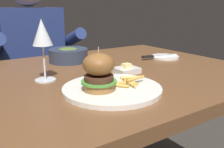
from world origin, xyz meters
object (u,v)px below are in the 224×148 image
object	(u,v)px
main_plate	(112,89)
diner_person	(34,76)
wine_glass	(42,35)
bread_plate	(165,57)
table_knife	(157,56)
burger_sandwich	(99,72)
soup_bowl	(68,55)
butter_dish	(126,70)

from	to	relation	value
main_plate	diner_person	xyz separation A→B (m)	(0.03, 0.93, -0.18)
wine_glass	main_plate	bearing A→B (deg)	-59.57
bread_plate	table_knife	size ratio (longest dim) A/B	0.68
burger_sandwich	bread_plate	distance (m)	0.61
soup_bowl	main_plate	bearing A→B (deg)	-97.97
burger_sandwich	soup_bowl	size ratio (longest dim) A/B	0.71
table_knife	soup_bowl	world-z (taller)	soup_bowl
burger_sandwich	soup_bowl	xyz separation A→B (m)	(0.11, 0.46, -0.04)
table_knife	diner_person	world-z (taller)	diner_person
main_plate	table_knife	distance (m)	0.53
bread_plate	burger_sandwich	bearing A→B (deg)	-153.62
burger_sandwich	soup_bowl	bearing A→B (deg)	76.34
table_knife	soup_bowl	size ratio (longest dim) A/B	1.13
main_plate	table_knife	bearing A→B (deg)	31.55
main_plate	wine_glass	world-z (taller)	wine_glass
butter_dish	table_knife	bearing A→B (deg)	24.37
wine_glass	butter_dish	bearing A→B (deg)	-13.98
burger_sandwich	main_plate	bearing A→B (deg)	2.96
wine_glass	soup_bowl	xyz separation A→B (m)	(0.19, 0.23, -0.12)
burger_sandwich	table_knife	world-z (taller)	burger_sandwich
bread_plate	soup_bowl	xyz separation A→B (m)	(-0.43, 0.19, 0.03)
burger_sandwich	soup_bowl	distance (m)	0.47
main_plate	bread_plate	distance (m)	0.56
main_plate	soup_bowl	size ratio (longest dim) A/B	1.69
diner_person	bread_plate	bearing A→B (deg)	-55.18
burger_sandwich	butter_dish	distance (m)	0.27
main_plate	butter_dish	bearing A→B (deg)	41.49
burger_sandwich	wine_glass	bearing A→B (deg)	110.24
butter_dish	soup_bowl	size ratio (longest dim) A/B	0.50
wine_glass	butter_dish	world-z (taller)	wine_glass
soup_bowl	butter_dish	bearing A→B (deg)	-71.48
wine_glass	bread_plate	distance (m)	0.65
butter_dish	soup_bowl	world-z (taller)	soup_bowl
burger_sandwich	bread_plate	world-z (taller)	burger_sandwich
bread_plate	soup_bowl	distance (m)	0.47
main_plate	burger_sandwich	size ratio (longest dim) A/B	2.39
bread_plate	table_knife	distance (m)	0.05
table_knife	diner_person	bearing A→B (deg)	122.15
main_plate	wine_glass	size ratio (longest dim) A/B	1.43
bread_plate	wine_glass	bearing A→B (deg)	-175.84
wine_glass	diner_person	bearing A→B (deg)	76.91
wine_glass	diner_person	distance (m)	0.80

